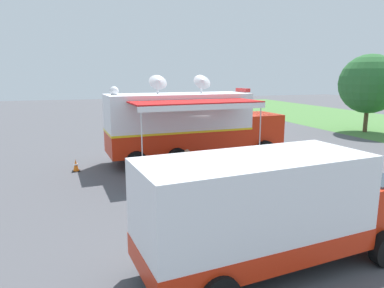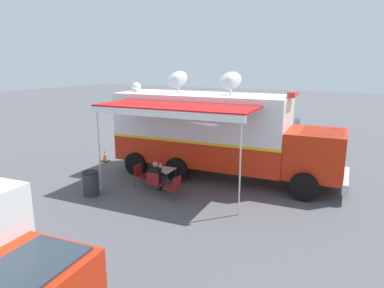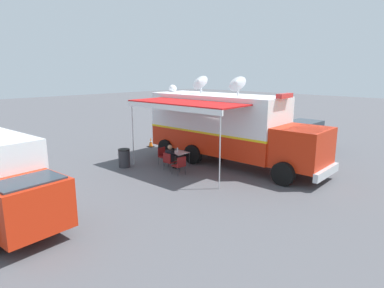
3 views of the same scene
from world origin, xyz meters
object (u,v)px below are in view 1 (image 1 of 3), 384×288
object	(u,v)px
seated_responder	(186,162)
support_truck	(273,211)
folding_chair_spare_by_truck	(208,165)
water_bottle	(177,155)
folding_chair_at_table	(188,166)
command_truck	(192,124)
trash_bin	(147,179)
traffic_cone	(76,166)
folding_table	(179,159)
folding_chair_beside_table	(163,165)
car_behind_truck	(186,128)

from	to	relation	value
seated_responder	support_truck	size ratio (longest dim) A/B	0.18
folding_chair_spare_by_truck	support_truck	distance (m)	7.57
water_bottle	seated_responder	distance (m)	0.68
folding_chair_at_table	seated_responder	distance (m)	0.23
command_truck	folding_chair_spare_by_truck	distance (m)	3.39
folding_chair_at_table	seated_responder	bearing A→B (deg)	-176.70
trash_bin	traffic_cone	bearing A→B (deg)	-144.78
folding_table	folding_chair_beside_table	xyz separation A→B (m)	(0.29, -0.85, -0.16)
folding_chair_beside_table	car_behind_truck	world-z (taller)	car_behind_truck
folding_chair_spare_by_truck	traffic_cone	size ratio (longest dim) A/B	1.50
folding_table	folding_chair_beside_table	world-z (taller)	folding_chair_beside_table
trash_bin	seated_responder	bearing A→B (deg)	123.47
command_truck	water_bottle	distance (m)	2.83
traffic_cone	car_behind_truck	world-z (taller)	car_behind_truck
command_truck	trash_bin	bearing A→B (deg)	-38.05
traffic_cone	car_behind_truck	size ratio (longest dim) A/B	0.14
folding_chair_beside_table	seated_responder	world-z (taller)	seated_responder
trash_bin	traffic_cone	world-z (taller)	trash_bin
support_truck	car_behind_truck	xyz separation A→B (m)	(-15.85, 2.88, -0.51)
seated_responder	folding_chair_beside_table	bearing A→B (deg)	-108.02
folding_chair_beside_table	traffic_cone	size ratio (longest dim) A/B	1.50
seated_responder	car_behind_truck	distance (m)	8.55
folding_chair_spare_by_truck	traffic_cone	bearing A→B (deg)	-115.76
folding_table	folding_chair_at_table	world-z (taller)	folding_chair_at_table
folding_chair_at_table	traffic_cone	size ratio (longest dim) A/B	1.50
car_behind_truck	trash_bin	bearing A→B (deg)	-25.66
folding_chair_at_table	car_behind_truck	xyz separation A→B (m)	(-8.35, 2.53, 0.37)
seated_responder	trash_bin	xyz separation A→B (m)	(1.33, -2.02, -0.20)
command_truck	seated_responder	bearing A→B (deg)	-23.41
seated_responder	trash_bin	distance (m)	2.43
command_truck	folding_table	distance (m)	2.85
water_bottle	folding_chair_at_table	distance (m)	0.90
water_bottle	folding_chair_spare_by_truck	bearing A→B (deg)	51.68
car_behind_truck	command_truck	bearing A→B (deg)	-13.99
folding_chair_at_table	folding_chair_spare_by_truck	distance (m)	0.89
command_truck	folding_chair_beside_table	world-z (taller)	command_truck
folding_table	seated_responder	xyz separation A→B (m)	(0.61, 0.14, -0.02)
water_bottle	folding_chair_spare_by_truck	xyz separation A→B (m)	(0.89, 1.13, -0.32)
water_bottle	support_truck	world-z (taller)	support_truck
water_bottle	seated_responder	xyz separation A→B (m)	(0.61, 0.23, -0.18)
folding_chair_at_table	folding_chair_beside_table	distance (m)	1.12
command_truck	water_bottle	world-z (taller)	command_truck
folding_table	folding_chair_at_table	xyz separation A→B (m)	(0.80, 0.15, -0.16)
command_truck	trash_bin	distance (m)	5.44
folding_chair_at_table	car_behind_truck	distance (m)	8.73
folding_chair_beside_table	car_behind_truck	xyz separation A→B (m)	(-7.84, 3.53, 0.37)
folding_table	folding_chair_beside_table	distance (m)	0.91
water_bottle	support_truck	xyz separation A→B (m)	(8.31, -0.10, 0.55)
trash_bin	folding_table	bearing A→B (deg)	136.01
folding_table	support_truck	distance (m)	8.34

